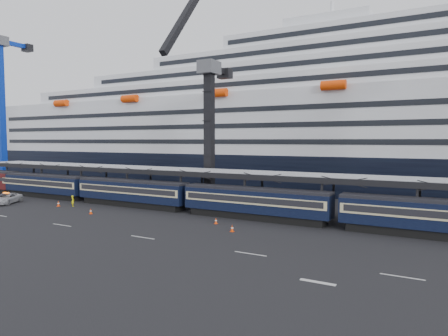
{
  "coord_description": "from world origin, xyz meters",
  "views": [
    {
      "loc": [
        12.37,
        -34.64,
        9.78
      ],
      "look_at": [
        -12.37,
        10.0,
        6.22
      ],
      "focal_mm": 32.0,
      "sensor_mm": 36.0,
      "label": 1
    }
  ],
  "objects": [
    {
      "name": "pickup_truck",
      "position": [
        -46.64,
        2.44,
        0.8
      ],
      "size": [
        5.08,
        6.32,
        1.6
      ],
      "primitive_type": "imported",
      "rotation": [
        0.0,
        0.0,
        0.5
      ],
      "color": "#A6A8AD",
      "rests_on": "ground"
    },
    {
      "name": "cruise_ship",
      "position": [
        -1.08,
        45.99,
        12.34
      ],
      "size": [
        214.09,
        28.84,
        34.0
      ],
      "color": "black",
      "rests_on": "ground"
    },
    {
      "name": "ground",
      "position": [
        0.0,
        0.0,
        0.0
      ],
      "size": [
        260.0,
        260.0,
        0.0
      ],
      "primitive_type": "plane",
      "color": "black",
      "rests_on": "ground"
    },
    {
      "name": "worker",
      "position": [
        -35.55,
        5.64,
        0.81
      ],
      "size": [
        0.71,
        0.64,
        1.63
      ],
      "primitive_type": "imported",
      "rotation": [
        0.0,
        0.0,
        2.61
      ],
      "color": "#FFF10D",
      "rests_on": "ground"
    },
    {
      "name": "crane_dark_near",
      "position": [
        -20.0,
        18.59,
        11.93
      ],
      "size": [
        4.5,
        17.75,
        35.08
      ],
      "color": "#4B4D53",
      "rests_on": "ground"
    },
    {
      "name": "traffic_cone_d",
      "position": [
        -10.82,
        5.24,
        0.36
      ],
      "size": [
        0.37,
        0.37,
        0.73
      ],
      "color": "#FF4308",
      "rests_on": "ground"
    },
    {
      "name": "traffic_cone_c",
      "position": [
        -7.28,
        2.61,
        0.39
      ],
      "size": [
        0.39,
        0.39,
        0.79
      ],
      "color": "#FF4308",
      "rests_on": "ground"
    },
    {
      "name": "train",
      "position": [
        -4.65,
        10.0,
        2.2
      ],
      "size": [
        133.05,
        3.0,
        4.05
      ],
      "color": "black",
      "rests_on": "ground"
    },
    {
      "name": "traffic_cone_b",
      "position": [
        -28.5,
        2.58,
        0.38
      ],
      "size": [
        0.38,
        0.38,
        0.76
      ],
      "color": "#FF4308",
      "rests_on": "ground"
    },
    {
      "name": "traffic_cone_a",
      "position": [
        -37.44,
        4.61,
        0.41
      ],
      "size": [
        0.41,
        0.41,
        0.83
      ],
      "color": "#FF4308",
      "rests_on": "ground"
    },
    {
      "name": "lane_markings",
      "position": [
        8.15,
        -5.23,
        0.01
      ],
      "size": [
        111.0,
        4.27,
        0.02
      ],
      "color": "beige",
      "rests_on": "ground"
    },
    {
      "name": "canopy",
      "position": [
        0.0,
        14.0,
        5.25
      ],
      "size": [
        130.0,
        6.25,
        5.53
      ],
      "color": "gray",
      "rests_on": "ground"
    }
  ]
}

